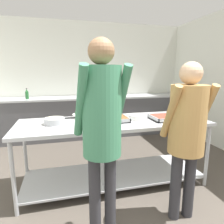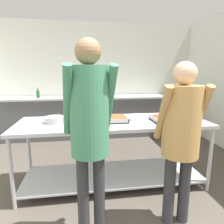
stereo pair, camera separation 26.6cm
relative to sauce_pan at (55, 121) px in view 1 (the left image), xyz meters
The scene contains 11 objects.
wall_rear 2.59m from the sauce_pan, 74.50° to the left, with size 4.96×0.06×2.65m.
back_counter 2.25m from the sauce_pan, 71.90° to the left, with size 4.80×0.65×0.93m.
serving_counter 0.81m from the sauce_pan, ahead, with size 2.43×0.84×0.87m.
sauce_pan is the anchor object (origin of this frame).
broccoli_bowl 0.41m from the sauce_pan, 36.21° to the left, with size 0.21×0.21×0.10m.
serving_tray_roast 0.70m from the sauce_pan, ahead, with size 0.44×0.34×0.05m.
plate_stack 1.08m from the sauce_pan, ahead, with size 0.26×0.26×0.06m.
serving_tray_vegetables 1.47m from the sauce_pan, ahead, with size 0.43×0.33×0.05m.
guest_serving_left 1.51m from the sauce_pan, 34.18° to the right, with size 0.45×0.34×1.59m.
guest_serving_right 1.00m from the sauce_pan, 65.71° to the right, with size 0.46×0.38×1.76m.
water_bottle 2.11m from the sauce_pan, 106.53° to the left, with size 0.07×0.07×0.22m.
Camera 1 is at (-0.59, -0.67, 1.50)m, focal length 32.00 mm.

